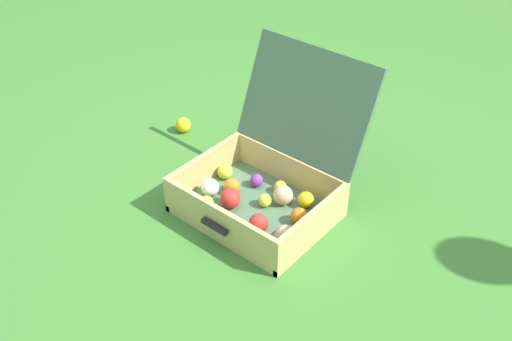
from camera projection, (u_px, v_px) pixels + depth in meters
The scene contains 3 objects.
ground_plane at pixel (283, 210), 2.15m from camera, with size 16.00×16.00×0.00m, color #3D7A2D.
open_suitcase at pixel (268, 180), 2.11m from camera, with size 0.52×0.59×0.53m.
stray_ball_on_grass at pixel (183, 125), 2.57m from camera, with size 0.07×0.07×0.07m, color yellow.
Camera 1 is at (0.99, -1.32, 1.39)m, focal length 41.05 mm.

